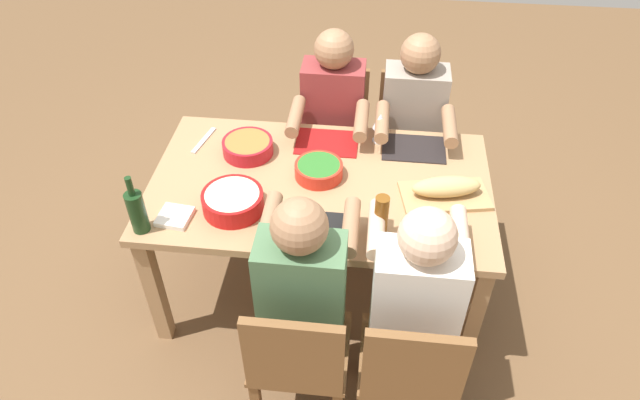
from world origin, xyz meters
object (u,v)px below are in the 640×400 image
chair_near_left (408,135)px  serving_bowl_pasta (233,200)px  dining_table (320,196)px  wine_glass (380,122)px  chair_near_center (335,130)px  serving_bowl_fruit (248,146)px  diner_far_left (415,299)px  diner_near_left (412,123)px  bread_loaf (446,187)px  chair_far_center (298,359)px  cutting_board (444,196)px  beer_bottle (381,218)px  chair_far_left (409,370)px  diner_far_center (303,289)px  cup_far_left (419,224)px  diner_near_center (332,118)px  wine_bottle (137,211)px  napkin_stack (175,217)px

chair_near_left → serving_bowl_pasta: bearing=51.6°
dining_table → wine_glass: bearing=-125.8°
chair_near_center → serving_bowl_fruit: chair_near_center is taller
chair_near_left → diner_far_left: bearing=90.0°
diner_far_left → wine_glass: diner_far_left is taller
diner_near_left → bread_loaf: 0.68m
chair_far_center → cutting_board: size_ratio=2.12×
serving_bowl_fruit → beer_bottle: (-0.68, 0.52, 0.07)m
diner_far_left → beer_bottle: 0.36m
chair_far_left → serving_bowl_pasta: size_ratio=3.08×
beer_bottle → bread_loaf: bearing=-135.7°
chair_far_center → diner_far_center: bearing=-90.0°
cup_far_left → serving_bowl_pasta: bearing=-3.2°
diner_near_center → beer_bottle: bearing=107.2°
wine_bottle → wine_glass: wine_bottle is taller
napkin_stack → serving_bowl_pasta: bearing=-159.6°
serving_bowl_pasta → beer_bottle: bearing=171.4°
chair_far_left → wine_bottle: 1.30m
chair_near_left → serving_bowl_pasta: size_ratio=3.08×
dining_table → diner_far_left: 0.76m
chair_far_center → cutting_board: bearing=-127.5°
beer_bottle → wine_glass: size_ratio=1.33×
diner_near_left → chair_far_left: (0.00, 1.42, -0.21)m
chair_far_center → beer_bottle: (-0.29, -0.48, 0.37)m
dining_table → serving_bowl_fruit: 0.45m
dining_table → bread_loaf: bread_loaf is taller
chair_far_left → serving_bowl_fruit: (0.83, -0.99, 0.30)m
chair_far_center → dining_table: bearing=-90.0°
dining_table → chair_near_center: (0.00, -0.80, -0.17)m
chair_far_center → cup_far_left: (-0.46, -0.53, 0.30)m
serving_bowl_fruit → beer_bottle: size_ratio=1.15×
chair_near_center → cup_far_left: 1.20m
beer_bottle → napkin_stack: bearing=-0.6°
napkin_stack → chair_near_left: bearing=-133.4°
chair_near_center → cutting_board: 1.06m
diner_near_left → wine_glass: (0.18, 0.25, 0.16)m
dining_table → wine_bottle: 0.86m
serving_bowl_pasta → cup_far_left: bearing=176.8°
dining_table → chair_near_center: chair_near_center is taller
cutting_board → cup_far_left: cup_far_left is taller
chair_near_center → serving_bowl_fruit: 0.78m
dining_table → diner_near_left: (-0.45, -0.62, 0.04)m
chair_near_center → diner_near_left: size_ratio=0.71×
dining_table → diner_far_center: (-0.00, 0.62, 0.04)m
chair_far_center → napkin_stack: size_ratio=6.07×
chair_near_left → diner_near_left: size_ratio=0.71×
diner_far_left → serving_bowl_fruit: bearing=-44.2°
dining_table → diner_far_left: size_ratio=1.35×
diner_far_center → diner_near_center: (0.00, -1.23, 0.00)m
chair_near_left → napkin_stack: (1.06, 1.12, 0.27)m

